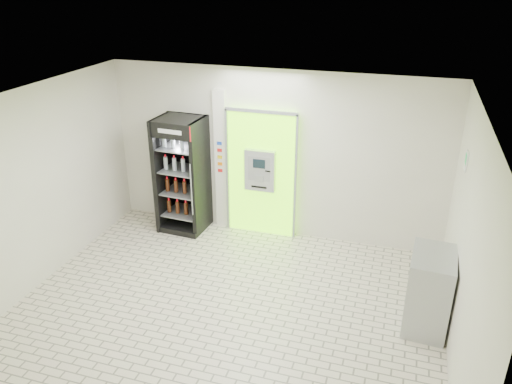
% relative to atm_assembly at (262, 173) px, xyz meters
% --- Properties ---
extents(ground, '(6.00, 6.00, 0.00)m').
position_rel_atm_assembly_xyz_m(ground, '(0.20, -2.41, -1.17)').
color(ground, beige).
rests_on(ground, ground).
extents(room_shell, '(6.00, 6.00, 6.00)m').
position_rel_atm_assembly_xyz_m(room_shell, '(0.20, -2.41, 0.67)').
color(room_shell, silver).
rests_on(room_shell, ground).
extents(atm_assembly, '(1.30, 0.24, 2.33)m').
position_rel_atm_assembly_xyz_m(atm_assembly, '(0.00, 0.00, 0.00)').
color(atm_assembly, '#7EFF0E').
rests_on(atm_assembly, ground).
extents(pillar, '(0.22, 0.11, 2.60)m').
position_rel_atm_assembly_xyz_m(pillar, '(-0.78, 0.04, 0.13)').
color(pillar, silver).
rests_on(pillar, ground).
extents(beverage_cooler, '(0.84, 0.78, 2.13)m').
position_rel_atm_assembly_xyz_m(beverage_cooler, '(-1.42, -0.27, -0.15)').
color(beverage_cooler, black).
rests_on(beverage_cooler, ground).
extents(steel_cabinet, '(0.61, 0.87, 1.11)m').
position_rel_atm_assembly_xyz_m(steel_cabinet, '(2.91, -1.91, -0.62)').
color(steel_cabinet, '#A5A8AD').
rests_on(steel_cabinet, ground).
extents(exit_sign, '(0.02, 0.22, 0.26)m').
position_rel_atm_assembly_xyz_m(exit_sign, '(3.19, -1.01, 0.95)').
color(exit_sign, white).
rests_on(exit_sign, room_shell).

